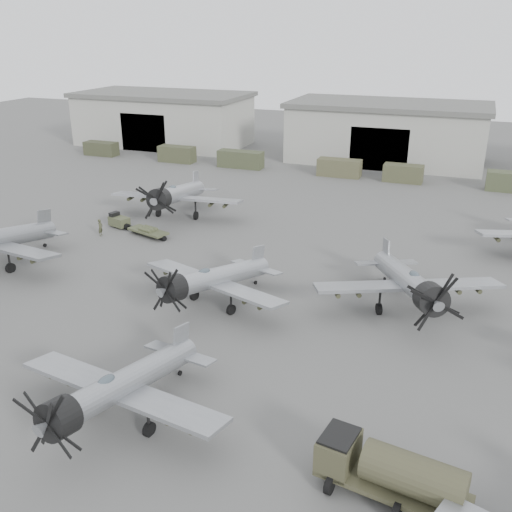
# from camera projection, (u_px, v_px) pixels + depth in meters

# --- Properties ---
(ground) EXTENTS (220.00, 220.00, 0.00)m
(ground) POSITION_uv_depth(u_px,v_px,m) (213.00, 378.00, 33.12)
(ground) COLOR #525250
(ground) RESTS_ON ground
(hangar_left) EXTENTS (29.00, 14.80, 8.70)m
(hangar_left) POSITION_uv_depth(u_px,v_px,m) (164.00, 118.00, 97.76)
(hangar_left) COLOR #A3A499
(hangar_left) RESTS_ON ground
(hangar_center) EXTENTS (29.00, 14.80, 8.70)m
(hangar_center) POSITION_uv_depth(u_px,v_px,m) (387.00, 132.00, 85.17)
(hangar_center) COLOR #A3A499
(hangar_center) RESTS_ON ground
(support_truck_0) EXTENTS (5.31, 2.20, 2.11)m
(support_truck_0) POSITION_uv_depth(u_px,v_px,m) (101.00, 149.00, 90.20)
(support_truck_0) COLOR #373A26
(support_truck_0) RESTS_ON ground
(support_truck_1) EXTENTS (5.50, 2.20, 2.38)m
(support_truck_1) POSITION_uv_depth(u_px,v_px,m) (177.00, 154.00, 85.67)
(support_truck_1) COLOR #3D402A
(support_truck_1) RESTS_ON ground
(support_truck_2) EXTENTS (6.57, 2.20, 2.42)m
(support_truck_2) POSITION_uv_depth(u_px,v_px,m) (241.00, 159.00, 82.23)
(support_truck_2) COLOR #3C422B
(support_truck_2) RESTS_ON ground
(support_truck_3) EXTENTS (5.85, 2.20, 2.34)m
(support_truck_3) POSITION_uv_depth(u_px,v_px,m) (339.00, 168.00, 77.43)
(support_truck_3) COLOR #4B4B31
(support_truck_3) RESTS_ON ground
(support_truck_4) EXTENTS (5.09, 2.20, 2.27)m
(support_truck_4) POSITION_uv_depth(u_px,v_px,m) (403.00, 173.00, 74.62)
(support_truck_4) COLOR #44452D
(support_truck_4) RESTS_ON ground
(support_truck_5) EXTENTS (5.16, 2.20, 2.40)m
(support_truck_5) POSITION_uv_depth(u_px,v_px,m) (508.00, 182.00, 70.38)
(support_truck_5) COLOR #3F462D
(support_truck_5) RESTS_ON ground
(aircraft_near_1) EXTENTS (12.22, 11.00, 4.85)m
(aircraft_near_1) POSITION_uv_depth(u_px,v_px,m) (116.00, 388.00, 28.41)
(aircraft_near_1) COLOR gray
(aircraft_near_1) RESTS_ON ground
(aircraft_mid_1) EXTENTS (12.10, 10.89, 4.85)m
(aircraft_mid_1) POSITION_uv_depth(u_px,v_px,m) (210.00, 280.00, 40.65)
(aircraft_mid_1) COLOR #9B9FA4
(aircraft_mid_1) RESTS_ON ground
(aircraft_mid_2) EXTENTS (12.91, 11.72, 5.30)m
(aircraft_mid_2) POSITION_uv_depth(u_px,v_px,m) (410.00, 283.00, 39.64)
(aircraft_mid_2) COLOR gray
(aircraft_mid_2) RESTS_ON ground
(aircraft_far_0) EXTENTS (14.19, 12.77, 5.64)m
(aircraft_far_0) POSITION_uv_depth(u_px,v_px,m) (175.00, 195.00, 59.83)
(aircraft_far_0) COLOR #9FA2A8
(aircraft_far_0) RESTS_ON ground
(fuel_tanker) EXTENTS (6.77, 3.14, 2.51)m
(fuel_tanker) POSITION_uv_depth(u_px,v_px,m) (391.00, 470.00, 24.22)
(fuel_tanker) COLOR #3F3E29
(fuel_tanker) RESTS_ON ground
(tug_trailer) EXTENTS (7.57, 3.54, 1.51)m
(tug_trailer) POSITION_uv_depth(u_px,v_px,m) (130.00, 225.00, 56.89)
(tug_trailer) COLOR #454B31
(tug_trailer) RESTS_ON ground
(ground_crew) EXTENTS (0.47, 0.65, 1.68)m
(ground_crew) POSITION_uv_depth(u_px,v_px,m) (100.00, 227.00, 55.40)
(ground_crew) COLOR #393C27
(ground_crew) RESTS_ON ground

